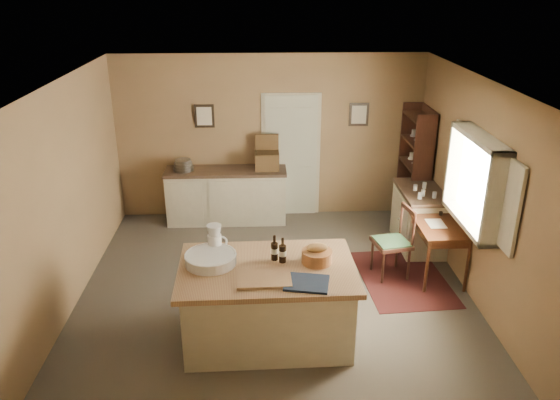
# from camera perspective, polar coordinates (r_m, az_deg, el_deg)

# --- Properties ---
(ground) EXTENTS (5.00, 5.00, 0.00)m
(ground) POSITION_cam_1_polar(r_m,az_deg,el_deg) (7.25, -0.55, -9.27)
(ground) COLOR #61574A
(ground) RESTS_ON ground
(wall_back) EXTENTS (5.00, 0.10, 2.70)m
(wall_back) POSITION_cam_1_polar(r_m,az_deg,el_deg) (9.01, -1.08, 6.57)
(wall_back) COLOR olive
(wall_back) RESTS_ON ground
(wall_front) EXTENTS (5.00, 0.10, 2.70)m
(wall_front) POSITION_cam_1_polar(r_m,az_deg,el_deg) (4.42, 0.42, -11.39)
(wall_front) COLOR olive
(wall_front) RESTS_ON ground
(wall_left) EXTENTS (0.10, 5.00, 2.70)m
(wall_left) POSITION_cam_1_polar(r_m,az_deg,el_deg) (7.03, -21.40, 0.34)
(wall_left) COLOR olive
(wall_left) RESTS_ON ground
(wall_right) EXTENTS (0.10, 5.00, 2.70)m
(wall_right) POSITION_cam_1_polar(r_m,az_deg,el_deg) (7.16, 19.84, 0.94)
(wall_right) COLOR olive
(wall_right) RESTS_ON ground
(ceiling) EXTENTS (5.00, 5.00, 0.00)m
(ceiling) POSITION_cam_1_polar(r_m,az_deg,el_deg) (6.27, -0.64, 12.22)
(ceiling) COLOR silver
(ceiling) RESTS_ON wall_back
(door) EXTENTS (0.97, 0.06, 2.11)m
(door) POSITION_cam_1_polar(r_m,az_deg,el_deg) (9.08, 1.15, 4.76)
(door) COLOR #BBBBA1
(door) RESTS_ON ground
(framed_prints) EXTENTS (2.82, 0.02, 0.38)m
(framed_prints) POSITION_cam_1_polar(r_m,az_deg,el_deg) (8.90, 0.21, 8.84)
(framed_prints) COLOR black
(framed_prints) RESTS_ON ground
(window) EXTENTS (0.25, 1.99, 1.12)m
(window) POSITION_cam_1_polar(r_m,az_deg,el_deg) (6.89, 20.04, 1.87)
(window) COLOR beige
(window) RESTS_ON ground
(work_island) EXTENTS (1.94, 1.29, 1.20)m
(work_island) POSITION_cam_1_polar(r_m,az_deg,el_deg) (6.13, -1.41, -10.47)
(work_island) COLOR beige
(work_island) RESTS_ON ground
(sideboard) EXTENTS (1.97, 0.56, 1.18)m
(sideboard) POSITION_cam_1_polar(r_m,az_deg,el_deg) (9.02, -5.57, 0.66)
(sideboard) COLOR beige
(sideboard) RESTS_ON ground
(rug) EXTENTS (1.20, 1.67, 0.01)m
(rug) POSITION_cam_1_polar(r_m,az_deg,el_deg) (7.66, 12.72, -7.96)
(rug) COLOR #411312
(rug) RESTS_ON ground
(writing_desk) EXTENTS (0.60, 0.99, 0.82)m
(writing_desk) POSITION_cam_1_polar(r_m,az_deg,el_deg) (7.57, 16.26, -3.01)
(writing_desk) COLOR #33180B
(writing_desk) RESTS_ON ground
(desk_chair) EXTENTS (0.53, 0.53, 0.97)m
(desk_chair) POSITION_cam_1_polar(r_m,az_deg,el_deg) (7.48, 11.57, -4.45)
(desk_chair) COLOR black
(desk_chair) RESTS_ON ground
(right_cabinet) EXTENTS (0.62, 1.10, 0.99)m
(right_cabinet) POSITION_cam_1_polar(r_m,az_deg,el_deg) (8.41, 14.35, -1.82)
(right_cabinet) COLOR beige
(right_cabinet) RESTS_ON ground
(shelving_unit) EXTENTS (0.33, 0.87, 1.93)m
(shelving_unit) POSITION_cam_1_polar(r_m,az_deg,el_deg) (9.01, 14.15, 3.30)
(shelving_unit) COLOR black
(shelving_unit) RESTS_ON ground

